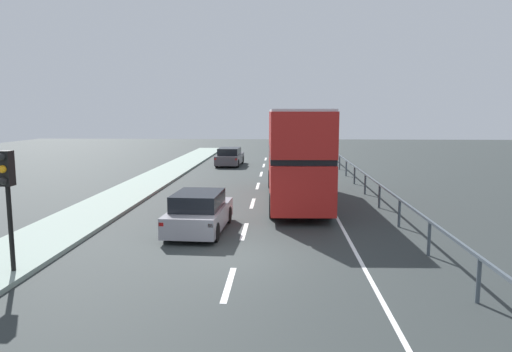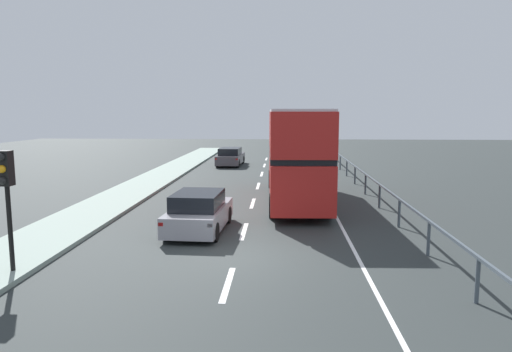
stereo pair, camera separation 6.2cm
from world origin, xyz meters
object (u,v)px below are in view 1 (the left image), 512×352
(hatchback_car_near, at_px, (199,212))
(traffic_signal_pole, at_px, (7,182))
(double_decker_bus_red, at_px, (295,153))
(sedan_car_ahead, at_px, (230,157))

(hatchback_car_near, bearing_deg, traffic_signal_pole, -127.27)
(double_decker_bus_red, xyz_separation_m, sedan_car_ahead, (-4.72, 14.83, -1.65))
(double_decker_bus_red, bearing_deg, sedan_car_ahead, 106.03)
(double_decker_bus_red, distance_m, traffic_signal_pole, 13.31)
(hatchback_car_near, xyz_separation_m, sedan_car_ahead, (-1.11, 20.85, -0.01))
(traffic_signal_pole, relative_size, sedan_car_ahead, 0.71)
(double_decker_bus_red, xyz_separation_m, hatchback_car_near, (-3.62, -6.02, -1.64))
(traffic_signal_pole, height_order, sedan_car_ahead, traffic_signal_pole)
(double_decker_bus_red, height_order, traffic_signal_pole, double_decker_bus_red)
(hatchback_car_near, relative_size, sedan_car_ahead, 0.94)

